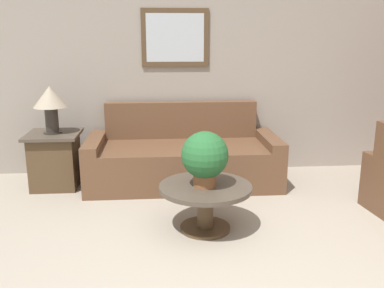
{
  "coord_description": "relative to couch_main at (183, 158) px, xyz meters",
  "views": [
    {
      "loc": [
        -0.63,
        -2.38,
        1.73
      ],
      "look_at": [
        -0.29,
        1.95,
        0.62
      ],
      "focal_mm": 40.0,
      "sensor_mm": 36.0,
      "label": 1
    }
  ],
  "objects": [
    {
      "name": "wall_back",
      "position": [
        0.35,
        0.52,
        1.01
      ],
      "size": [
        7.16,
        0.09,
        2.6
      ],
      "color": "gray",
      "rests_on": "ground_plane"
    },
    {
      "name": "table_lamp",
      "position": [
        -1.49,
        -0.04,
        0.72
      ],
      "size": [
        0.38,
        0.38,
        0.54
      ],
      "color": "#2D2823",
      "rests_on": "side_table"
    },
    {
      "name": "coffee_table",
      "position": [
        0.13,
        -1.32,
        0.01
      ],
      "size": [
        0.84,
        0.84,
        0.43
      ],
      "color": "#4C3823",
      "rests_on": "ground_plane"
    },
    {
      "name": "couch_main",
      "position": [
        0.0,
        0.0,
        0.0
      ],
      "size": [
        2.24,
        0.98,
        0.93
      ],
      "color": "brown",
      "rests_on": "ground_plane"
    },
    {
      "name": "side_table",
      "position": [
        -1.49,
        -0.04,
        0.03
      ],
      "size": [
        0.59,
        0.59,
        0.64
      ],
      "color": "#4C3823",
      "rests_on": "ground_plane"
    },
    {
      "name": "potted_plant_on_table",
      "position": [
        0.12,
        -1.34,
        0.4
      ],
      "size": [
        0.42,
        0.42,
        0.5
      ],
      "color": "brown",
      "rests_on": "coffee_table"
    }
  ]
}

